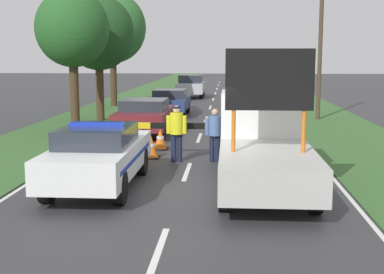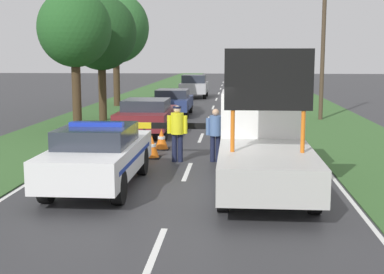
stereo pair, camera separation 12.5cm
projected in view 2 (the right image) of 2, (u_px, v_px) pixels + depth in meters
ground_plane at (180, 191)px, 12.61m from camera, size 160.00×160.00×0.00m
lane_markings at (211, 112)px, 29.69m from camera, size 7.80×69.15×0.01m
grass_verge_left at (117, 107)px, 32.77m from camera, size 3.88×120.00×0.03m
grass_verge_right at (312, 108)px, 31.86m from camera, size 3.88×120.00×0.03m
police_car at (99, 154)px, 12.83m from camera, size 1.83×4.80×1.61m
work_truck at (263, 141)px, 13.08m from camera, size 2.08×5.78×3.30m
road_barrier at (188, 128)px, 16.61m from camera, size 3.41×0.08×1.08m
police_officer at (177, 129)px, 15.87m from camera, size 0.61×0.39×1.69m
pedestrian_civilian at (215, 131)px, 15.88m from camera, size 0.57×0.36×1.60m
traffic_cone_near_police at (152, 147)px, 16.57m from camera, size 0.51×0.51×0.71m
traffic_cone_centre_front at (162, 139)px, 18.07m from camera, size 0.52×0.52×0.71m
queued_car_wagon_maroon at (147, 116)px, 21.42m from camera, size 1.95×4.38×1.43m
queued_car_hatch_blue at (173, 101)px, 28.16m from camera, size 1.85×4.16×1.38m
queued_car_suv_grey at (245, 93)px, 33.93m from camera, size 1.71×3.92×1.44m
queued_car_sedan_silver at (194, 86)px, 40.00m from camera, size 1.95×4.00×1.69m
roadside_tree_near_left at (101, 33)px, 25.34m from camera, size 3.37×3.37×5.98m
roadside_tree_near_right at (74, 29)px, 21.61m from camera, size 2.98×2.98×5.80m
roadside_tree_mid_left at (115, 28)px, 32.60m from camera, size 4.10×4.10×6.96m
utility_pole at (323, 33)px, 25.66m from camera, size 1.20×0.20×8.16m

